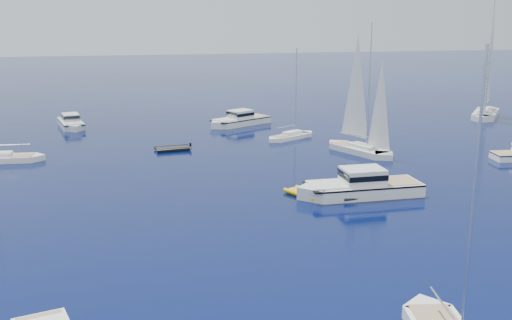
{
  "coord_description": "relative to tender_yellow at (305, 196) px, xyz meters",
  "views": [
    {
      "loc": [
        -9.02,
        -30.46,
        16.32
      ],
      "look_at": [
        2.54,
        25.55,
        2.2
      ],
      "focal_mm": 42.98,
      "sensor_mm": 36.0,
      "label": 1
    }
  ],
  "objects": [
    {
      "name": "tender_grey_far",
      "position": [
        -10.34,
        20.92,
        0.0
      ],
      "size": [
        4.64,
        2.93,
        0.95
      ],
      "primitive_type": null,
      "rotation": [
        0.0,
        0.0,
        1.72
      ],
      "color": "black",
      "rests_on": "ground"
    },
    {
      "name": "motor_cruiser_horizon",
      "position": [
        -23.4,
        38.62,
        0.0
      ],
      "size": [
        4.9,
        9.73,
        2.45
      ],
      "primitive_type": null,
      "rotation": [
        0.0,
        0.0,
        3.37
      ],
      "color": "silver",
      "rests_on": "ground"
    },
    {
      "name": "sailboat_centre",
      "position": [
        5.17,
        24.56,
        0.0
      ],
      "size": [
        8.11,
        6.02,
        12.02
      ],
      "primitive_type": null,
      "rotation": [
        0.0,
        0.0,
        5.25
      ],
      "color": "white",
      "rests_on": "ground"
    },
    {
      "name": "motor_cruiser_centre",
      "position": [
        4.83,
        -0.8,
        0.0
      ],
      "size": [
        12.35,
        4.0,
        3.22
      ],
      "primitive_type": null,
      "rotation": [
        0.0,
        0.0,
        1.59
      ],
      "color": "silver",
      "rests_on": "ground"
    },
    {
      "name": "sailboat_sails_far",
      "position": [
        39.17,
        34.53,
        0.0
      ],
      "size": [
        10.27,
        12.0,
        18.53
      ],
      "primitive_type": null,
      "rotation": [
        0.0,
        0.0,
        2.49
      ],
      "color": "silver",
      "rests_on": "ground"
    },
    {
      "name": "sailboat_sails_r",
      "position": [
        10.97,
        15.12,
        0.0
      ],
      "size": [
        6.94,
        10.71,
        15.49
      ],
      "primitive_type": null,
      "rotation": [
        0.0,
        0.0,
        3.58
      ],
      "color": "silver",
      "rests_on": "ground"
    },
    {
      "name": "ground",
      "position": [
        -5.95,
        -20.13,
        0.0
      ],
      "size": [
        400.0,
        400.0,
        0.0
      ],
      "primitive_type": "plane",
      "color": "#07134B",
      "rests_on": "ground"
    },
    {
      "name": "sailboat_far_l",
      "position": [
        -29.26,
        19.11,
        0.0
      ],
      "size": [
        10.05,
        3.18,
        14.57
      ],
      "primitive_type": null,
      "rotation": [
        0.0,
        0.0,
        1.51
      ],
      "color": "white",
      "rests_on": "ground"
    },
    {
      "name": "motor_cruiser_distant",
      "position": [
        0.29,
        35.37,
        0.0
      ],
      "size": [
        10.82,
        8.03,
        2.78
      ],
      "primitive_type": null,
      "rotation": [
        0.0,
        0.0,
        2.08
      ],
      "color": "silver",
      "rests_on": "ground"
    },
    {
      "name": "tender_yellow",
      "position": [
        0.0,
        0.0,
        0.0
      ],
      "size": [
        3.87,
        4.68,
        0.95
      ],
      "primitive_type": null,
      "rotation": [
        0.0,
        0.0,
        0.48
      ],
      "color": "yellow",
      "rests_on": "ground"
    },
    {
      "name": "tender_grey_near",
      "position": [
        4.38,
        -1.79,
        0.0
      ],
      "size": [
        3.77,
        2.25,
        0.95
      ],
      "primitive_type": null,
      "rotation": [
        0.0,
        0.0,
        4.78
      ],
      "color": "black",
      "rests_on": "ground"
    }
  ]
}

